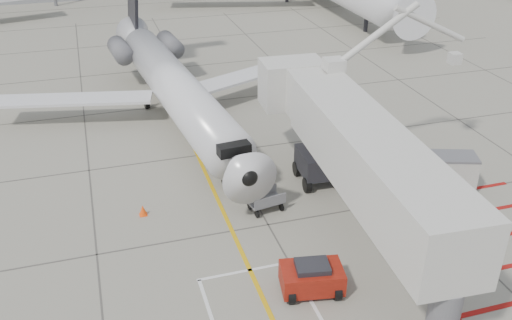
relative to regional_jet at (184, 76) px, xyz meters
name	(u,v)px	position (x,y,z in m)	size (l,w,h in m)	color
ground_plane	(297,277)	(1.79, -15.11, -3.86)	(260.00, 260.00, 0.00)	gray
regional_jet	(184,76)	(0.00, 0.00, 0.00)	(23.34, 29.42, 7.71)	silver
jet_bridge	(371,173)	(5.39, -13.95, -0.04)	(9.03, 19.07, 7.63)	silver
pushback_tug	(312,277)	(2.02, -16.07, -3.13)	(2.47, 1.55, 1.44)	maroon
baggage_cart	(266,201)	(2.07, -9.83, -3.31)	(1.71, 1.08, 1.08)	slate
ground_power_unit	(450,172)	(11.96, -10.66, -2.87)	(2.48, 1.45, 1.96)	#B9B8B0
cone_nose	(143,210)	(-3.84, -8.52, -3.58)	(0.40, 0.40, 0.55)	#FF4A0D
cone_side	(262,202)	(2.01, -9.43, -3.64)	(0.31, 0.31, 0.44)	#E9530C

